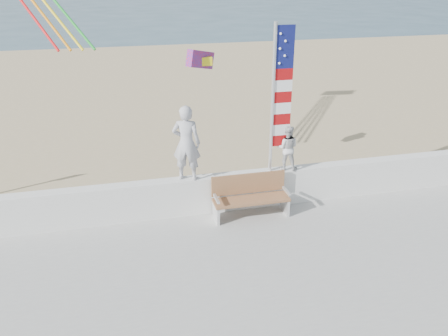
{
  "coord_description": "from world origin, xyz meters",
  "views": [
    {
      "loc": [
        -2.23,
        -8.03,
        5.69
      ],
      "look_at": [
        0.2,
        1.8,
        1.35
      ],
      "focal_mm": 38.0,
      "sensor_mm": 36.0,
      "label": 1
    }
  ],
  "objects_px": {
    "bench": "(250,196)",
    "child": "(287,148)",
    "adult": "(186,143)",
    "flag": "(278,93)"
  },
  "relations": [
    {
      "from": "adult",
      "to": "child",
      "type": "height_order",
      "value": "adult"
    },
    {
      "from": "child",
      "to": "flag",
      "type": "relative_size",
      "value": 0.32
    },
    {
      "from": "bench",
      "to": "flag",
      "type": "height_order",
      "value": "flag"
    },
    {
      "from": "adult",
      "to": "flag",
      "type": "bearing_deg",
      "value": -159.81
    },
    {
      "from": "adult",
      "to": "flag",
      "type": "distance_m",
      "value": 2.39
    },
    {
      "from": "child",
      "to": "flag",
      "type": "distance_m",
      "value": 1.39
    },
    {
      "from": "bench",
      "to": "child",
      "type": "bearing_deg",
      "value": 23.41
    },
    {
      "from": "adult",
      "to": "flag",
      "type": "height_order",
      "value": "flag"
    },
    {
      "from": "bench",
      "to": "flag",
      "type": "distance_m",
      "value": 2.47
    },
    {
      "from": "bench",
      "to": "adult",
      "type": "bearing_deg",
      "value": 162.09
    }
  ]
}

